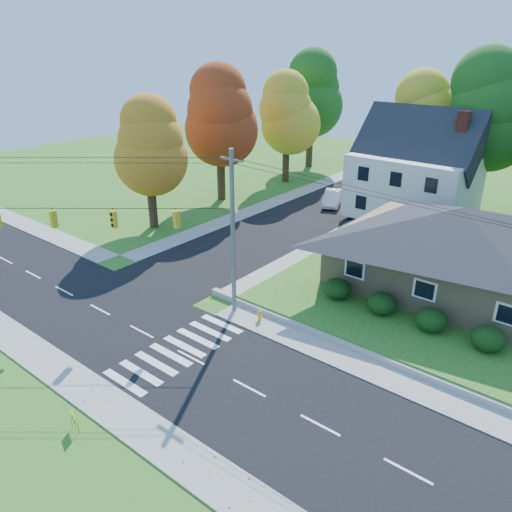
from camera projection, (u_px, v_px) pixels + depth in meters
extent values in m
plane|color=#3D7923|center=(191.00, 358.00, 26.24)|extent=(120.00, 120.00, 0.00)
cube|color=black|center=(191.00, 358.00, 26.24)|extent=(90.00, 8.00, 0.02)
cube|color=black|center=(323.00, 208.00, 49.38)|extent=(8.00, 44.00, 0.02)
cube|color=#9C9A90|center=(251.00, 319.00, 29.79)|extent=(90.00, 2.00, 0.08)
cube|color=#9C9A90|center=(111.00, 407.00, 22.66)|extent=(90.00, 2.00, 0.08)
cube|color=tan|center=(455.00, 263.00, 32.20)|extent=(14.00, 10.00, 3.20)
pyramid|color=#26262B|center=(461.00, 224.00, 31.12)|extent=(14.60, 10.60, 2.20)
cube|color=silver|center=(413.00, 186.00, 44.88)|extent=(10.00, 8.00, 5.60)
pyramid|color=#26262B|center=(419.00, 141.00, 43.29)|extent=(10.40, 8.40, 2.40)
cube|color=brown|center=(456.00, 170.00, 42.07)|extent=(0.90, 0.90, 9.60)
ellipsoid|color=#163A10|center=(337.00, 289.00, 31.04)|extent=(1.70, 1.70, 1.27)
ellipsoid|color=#163A10|center=(381.00, 303.00, 29.31)|extent=(1.70, 1.70, 1.27)
ellipsoid|color=#163A10|center=(431.00, 320.00, 27.58)|extent=(1.70, 1.70, 1.27)
ellipsoid|color=#163A10|center=(488.00, 339.00, 25.85)|extent=(1.70, 1.70, 1.27)
cylinder|color=#666059|center=(233.00, 235.00, 28.82)|extent=(0.26, 0.26, 10.00)
cube|color=#666059|center=(231.00, 159.00, 27.06)|extent=(1.60, 0.12, 0.12)
cube|color=gold|center=(54.00, 219.00, 28.49)|extent=(0.26, 0.34, 1.00)
cube|color=gold|center=(114.00, 219.00, 28.46)|extent=(0.34, 0.26, 1.00)
cube|color=gold|center=(177.00, 219.00, 28.45)|extent=(0.26, 0.34, 1.00)
cylinder|color=black|center=(86.00, 208.00, 28.22)|extent=(13.02, 10.43, 0.04)
cylinder|color=#3F2A19|center=(418.00, 171.00, 50.35)|extent=(0.80, 0.80, 5.40)
sphere|color=gold|center=(423.00, 132.00, 48.80)|extent=(6.72, 6.72, 6.72)
sphere|color=gold|center=(425.00, 114.00, 48.13)|extent=(5.91, 5.91, 5.91)
sphere|color=gold|center=(428.00, 96.00, 47.46)|extent=(5.11, 5.11, 5.11)
cylinder|color=#3F2A19|center=(477.00, 178.00, 46.00)|extent=(0.86, 0.86, 6.30)
sphere|color=#215C19|center=(486.00, 128.00, 44.19)|extent=(7.84, 7.84, 7.84)
sphere|color=#215C19|center=(490.00, 105.00, 43.40)|extent=(6.90, 6.90, 6.90)
sphere|color=#215C19|center=(495.00, 81.00, 42.62)|extent=(5.96, 5.96, 5.96)
cylinder|color=#3F2A19|center=(152.00, 200.00, 43.61)|extent=(0.77, 0.77, 4.95)
sphere|color=orange|center=(148.00, 159.00, 42.18)|extent=(6.16, 6.16, 6.16)
sphere|color=orange|center=(147.00, 141.00, 41.57)|extent=(5.42, 5.42, 5.42)
sphere|color=orange|center=(145.00, 122.00, 40.95)|extent=(4.68, 4.68, 4.68)
cylinder|color=#3F2A19|center=(221.00, 172.00, 51.14)|extent=(0.83, 0.83, 5.85)
sphere|color=#A23614|center=(220.00, 130.00, 49.45)|extent=(7.28, 7.28, 7.28)
sphere|color=#A23614|center=(219.00, 111.00, 48.72)|extent=(6.41, 6.41, 6.41)
sphere|color=#A23614|center=(219.00, 91.00, 48.00)|extent=(5.53, 5.53, 5.53)
cylinder|color=#3F2A19|center=(286.00, 159.00, 57.78)|extent=(0.80, 0.80, 5.40)
sphere|color=gold|center=(287.00, 124.00, 56.22)|extent=(6.72, 6.72, 6.72)
sphere|color=gold|center=(287.00, 109.00, 55.55)|extent=(5.91, 5.91, 5.91)
sphere|color=gold|center=(287.00, 93.00, 54.88)|extent=(5.11, 5.11, 5.11)
cylinder|color=#3F2A19|center=(310.00, 142.00, 64.46)|extent=(0.86, 0.86, 6.30)
sphere|color=#215C19|center=(311.00, 106.00, 62.64)|extent=(7.84, 7.84, 7.84)
sphere|color=#215C19|center=(312.00, 90.00, 61.86)|extent=(6.90, 6.90, 6.90)
sphere|color=#215C19|center=(313.00, 73.00, 61.08)|extent=(5.96, 5.96, 5.96)
imported|color=silver|center=(333.00, 198.00, 50.10)|extent=(3.21, 4.77, 1.49)
cylinder|color=gold|center=(260.00, 321.00, 29.60)|extent=(0.32, 0.32, 0.09)
cylinder|color=gold|center=(260.00, 317.00, 29.50)|extent=(0.22, 0.22, 0.50)
sphere|color=gold|center=(260.00, 312.00, 29.38)|extent=(0.23, 0.23, 0.23)
cylinder|color=gold|center=(260.00, 315.00, 29.46)|extent=(0.41, 0.12, 0.11)
cylinder|color=black|center=(72.00, 423.00, 21.40)|extent=(0.02, 0.02, 0.56)
cylinder|color=black|center=(78.00, 428.00, 21.12)|extent=(0.02, 0.02, 0.56)
cube|color=#FFF200|center=(74.00, 419.00, 21.13)|extent=(0.64, 0.25, 0.45)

